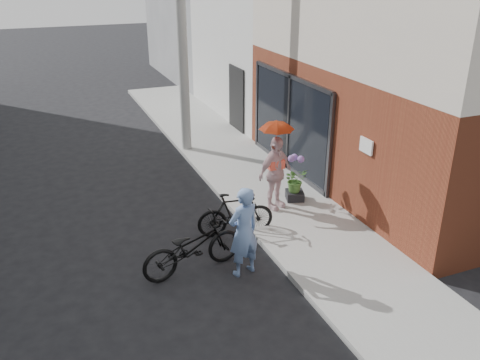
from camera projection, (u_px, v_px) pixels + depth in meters
ground at (223, 261)px, 9.61m from camera, size 80.00×80.00×0.00m
sidewalk at (277, 198)px, 12.01m from camera, size 2.20×24.00×0.12m
curb at (231, 206)px, 11.61m from camera, size 0.12×24.00×0.12m
brick_building at (464, 58)px, 12.62m from camera, size 8.09×8.00×6.00m
plaster_building at (321, 12)px, 18.36m from camera, size 8.00×6.00×7.00m
east_building_far at (246, 0)px, 24.30m from camera, size 8.00×8.00×7.00m
utility_pole at (182, 30)px, 13.69m from camera, size 0.28×0.28×7.00m
officer at (244, 232)px, 8.91m from camera, size 0.70×0.55×1.70m
bike_left at (192, 247)px, 9.11m from camera, size 2.02×0.98×1.02m
bike_right at (236, 214)px, 10.36m from camera, size 1.63×0.68×0.95m
kimono_woman at (275, 173)px, 11.11m from camera, size 1.05×0.73×1.66m
parasol at (277, 123)px, 10.66m from camera, size 0.71×0.71×0.63m
planter at (295, 195)px, 11.77m from camera, size 0.49×0.49×0.21m
potted_plant at (295, 180)px, 11.61m from camera, size 0.52×0.45×0.57m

